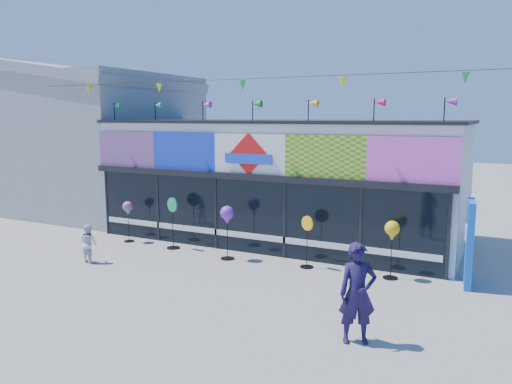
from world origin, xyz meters
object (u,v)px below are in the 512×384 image
Objects in this scene: spinner_2 at (227,217)px; adult_man at (358,293)px; blue_sign at (469,243)px; spinner_3 at (307,240)px; spinner_4 at (392,232)px; spinner_0 at (128,209)px; child at (89,243)px; spinner_1 at (173,222)px.

spinner_2 is 6.21m from adult_man.
blue_sign is 1.46× the size of spinner_3.
spinner_4 is 0.81× the size of adult_man.
spinner_2 is 0.84× the size of adult_man.
child is (0.58, -2.40, -0.55)m from spinner_0.
spinner_3 is 0.96× the size of spinner_4.
spinner_0 is at bearing -179.69° from spinner_4.
spinner_2 is (4.05, -0.31, 0.18)m from spinner_0.
blue_sign is 10.44m from child.
spinner_4 is at bearing 64.35° from adult_man.
spinner_1 reaches higher than child.
blue_sign is 1.30× the size of spinner_1.
child is (-1.29, -2.36, -0.32)m from spinner_1.
blue_sign is at bearing 6.09° from spinner_2.
spinner_4 is at bearing 2.02° from spinner_3.
spinner_3 is 1.32× the size of child.
spinner_3 is 2.36m from spinner_4.
spinner_1 is at bearing 177.31° from blue_sign.
child is (-5.89, -2.36, -0.22)m from spinner_3.
spinner_3 is (4.60, 0.01, -0.10)m from spinner_1.
child is at bearing -118.70° from spinner_1.
spinner_1 is 1.48× the size of child.
spinner_1 is 8.18m from adult_man.
spinner_0 is 0.73× the size of adult_man.
spinner_3 is (-4.16, -0.42, -0.31)m from blue_sign.
spinner_4 is at bearing -156.05° from child.
blue_sign is 1.13× the size of adult_man.
spinner_0 reaches higher than child.
spinner_2 is at bearing 114.38° from adult_man.
spinner_1 is at bearing -179.93° from spinner_3.
spinner_2 is at bearing -173.47° from spinner_3.
spinner_2 is at bearing -179.41° from blue_sign.
spinner_2 reaches higher than spinner_3.
spinner_4 reaches higher than spinner_0.
spinner_3 reaches higher than spinner_0.
blue_sign reaches higher than spinner_3.
blue_sign is at bearing 5.83° from spinner_3.
spinner_0 is 9.87m from adult_man.
adult_man is at bearing -86.99° from spinner_4.
adult_man is (7.14, -4.00, 0.08)m from spinner_1.
spinner_1 is 1.12× the size of spinner_3.
spinner_0 is 2.53m from child.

